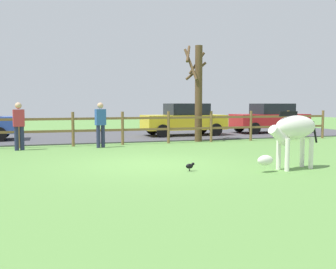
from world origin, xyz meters
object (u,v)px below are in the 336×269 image
Objects in this scene: bare_tree at (198,90)px; parked_car_yellow at (184,119)px; crow_on_grass at (190,166)px; parked_car_red at (270,118)px; zebra at (293,131)px; visitor_right_of_tree at (100,123)px; visitor_left_of_tree at (19,124)px.

bare_tree reaches higher than parked_car_yellow.
parked_car_red is (8.25, 9.55, 0.72)m from crow_on_grass.
zebra is 1.17× the size of visitor_right_of_tree.
visitor_left_of_tree and visitor_right_of_tree have the same top height.
visitor_left_of_tree is 2.77m from visitor_right_of_tree.
parked_car_red is at bearing 60.10° from zebra.
bare_tree is 2.13× the size of zebra.
bare_tree is at bearing 86.55° from zebra.
crow_on_grass is 9.85m from parked_car_yellow.
zebra is (-0.43, -7.19, -1.25)m from bare_tree.
parked_car_red reaches higher than zebra.
parked_car_yellow is 2.46× the size of visitor_left_of_tree.
zebra is at bearing -93.45° from bare_tree.
visitor_right_of_tree is (-4.24, -1.11, -1.27)m from bare_tree.
zebra is at bearing -42.87° from visitor_left_of_tree.
parked_car_yellow is 2.46× the size of visitor_right_of_tree.
parked_car_yellow reaches higher than zebra.
crow_on_grass is at bearing -53.70° from visitor_left_of_tree.
crow_on_grass is 0.13× the size of visitor_left_of_tree.
parked_car_red is at bearing 22.52° from visitor_right_of_tree.
zebra is 0.48× the size of parked_car_yellow.
zebra is at bearing -57.95° from visitor_right_of_tree.
visitor_left_of_tree is at bearing 137.13° from zebra.
visitor_right_of_tree is at bearing -165.38° from bare_tree.
parked_car_yellow is at bearing 82.42° from bare_tree.
visitor_right_of_tree is (2.77, -0.02, 0.00)m from visitor_left_of_tree.
crow_on_grass is 5.78m from visitor_right_of_tree.
zebra is at bearing -119.90° from parked_car_red.
bare_tree is 4.56m from visitor_right_of_tree.
bare_tree is 1.01× the size of parked_car_red.
visitor_left_of_tree reaches higher than zebra.
bare_tree reaches higher than zebra.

